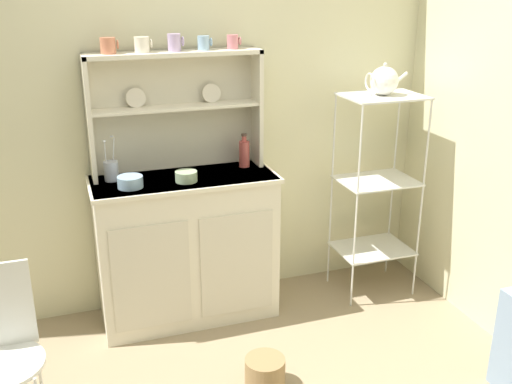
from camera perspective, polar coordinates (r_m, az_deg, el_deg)
wall_back at (r=3.56m, az=-7.99°, el=8.19°), size 3.84×0.05×2.50m
hutch_cabinet at (r=3.56m, az=-6.66°, el=-5.21°), size 1.06×0.45×0.89m
hutch_shelf_unit at (r=3.46m, az=-7.81°, el=8.55°), size 0.99×0.18×0.69m
bakers_rack at (r=3.80m, az=11.53°, el=1.56°), size 0.47×0.36×1.30m
floor_basket at (r=3.13m, az=0.86°, el=-16.94°), size 0.20×0.20×0.16m
cup_terracotta_0 at (r=3.32m, az=-13.96°, el=13.45°), size 0.10×0.08×0.09m
cup_cream_1 at (r=3.34m, az=-10.85°, el=13.69°), size 0.09×0.08×0.08m
cup_lilac_2 at (r=3.37m, az=-7.78°, el=14.01°), size 0.09×0.07×0.09m
cup_sky_3 at (r=3.40m, az=-5.02°, el=14.04°), size 0.08×0.07×0.08m
cup_rose_4 at (r=3.45m, az=-2.22°, el=14.18°), size 0.08×0.06×0.08m
bowl_mixing_large at (r=3.28m, az=-11.95°, el=0.96°), size 0.14×0.14×0.06m
bowl_floral_medium at (r=3.33m, az=-6.69°, el=1.50°), size 0.12×0.12×0.06m
jam_bottle at (r=3.55m, az=-1.13°, el=3.76°), size 0.06×0.06×0.20m
utensil_jar at (r=3.41m, az=-13.69°, el=2.02°), size 0.08×0.08×0.25m
porcelain_teapot at (r=3.66m, az=12.15°, el=10.37°), size 0.26×0.17×0.19m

